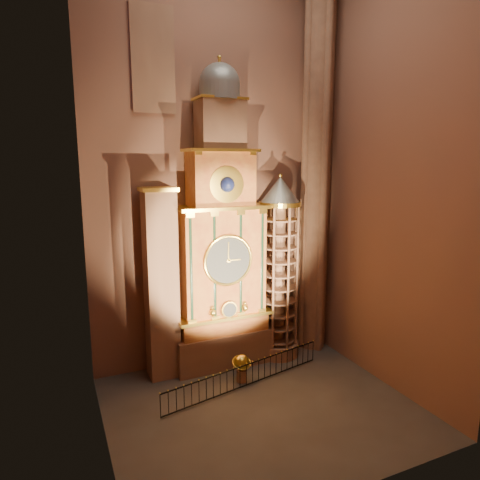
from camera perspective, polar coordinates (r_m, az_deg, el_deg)
name	(u,v)px	position (r m, az deg, el deg)	size (l,w,h in m)	color
floor	(261,407)	(21.79, 2.81, -21.36)	(14.00, 14.00, 0.00)	#383330
wall_back	(214,170)	(24.02, -3.53, 9.28)	(22.00, 22.00, 0.00)	brown
wall_left	(91,175)	(16.54, -19.23, 8.21)	(22.00, 22.00, 0.00)	brown
wall_right	(389,171)	(22.60, 19.29, 8.65)	(22.00, 22.00, 0.00)	brown
astronomical_clock	(221,250)	(23.54, -2.52, -1.34)	(5.60, 2.41, 16.70)	#8C634C
portrait_tower	(161,284)	(22.93, -10.46, -5.76)	(1.80, 1.60, 10.20)	#8C634C
stair_turret	(279,269)	(25.10, 5.19, -3.93)	(2.50, 2.50, 10.80)	#8C634C
gothic_pier	(316,170)	(25.95, 10.16, 9.22)	(2.04, 2.04, 22.00)	#8C634C
stained_glass_window	(153,59)	(23.54, -11.53, 22.56)	(2.20, 0.14, 5.20)	navy
celestial_globe	(242,366)	(23.47, 0.23, -16.40)	(1.05, 1.00, 1.48)	#8C634C
iron_railing	(246,375)	(23.06, 0.85, -17.58)	(9.47, 2.05, 1.19)	black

